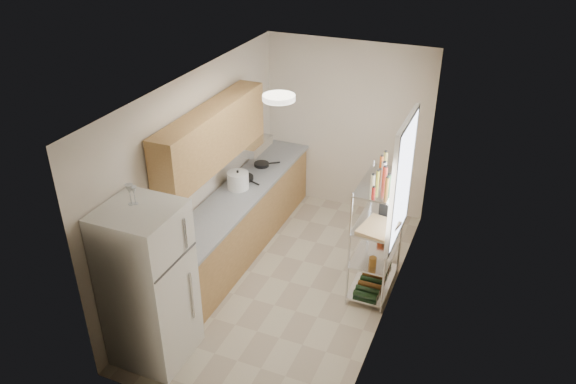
# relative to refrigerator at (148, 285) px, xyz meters

# --- Properties ---
(room) EXTENTS (2.52, 4.42, 2.62)m
(room) POSITION_rel_refrigerator_xyz_m (0.87, 1.66, 0.40)
(room) COLOR beige
(room) RESTS_ON ground
(counter_run) EXTENTS (0.63, 3.51, 0.90)m
(counter_run) POSITION_rel_refrigerator_xyz_m (-0.05, 2.10, -0.45)
(counter_run) COLOR tan
(counter_run) RESTS_ON ground
(upper_cabinets) EXTENTS (0.33, 2.20, 0.72)m
(upper_cabinets) POSITION_rel_refrigerator_xyz_m (-0.18, 1.76, 0.91)
(upper_cabinets) COLOR tan
(upper_cabinets) RESTS_ON room
(range_hood) EXTENTS (0.50, 0.60, 0.12)m
(range_hood) POSITION_rel_refrigerator_xyz_m (-0.13, 2.56, 0.49)
(range_hood) COLOR #B7BABC
(range_hood) RESTS_ON room
(window) EXTENTS (0.06, 1.00, 1.46)m
(window) POSITION_rel_refrigerator_xyz_m (2.10, 2.01, 0.65)
(window) COLOR white
(window) RESTS_ON room
(bakers_rack) EXTENTS (0.45, 0.90, 1.73)m
(bakers_rack) POSITION_rel_refrigerator_xyz_m (1.88, 1.96, 0.21)
(bakers_rack) COLOR silver
(bakers_rack) RESTS_ON ground
(ceiling_dome) EXTENTS (0.34, 0.34, 0.05)m
(ceiling_dome) POSITION_rel_refrigerator_xyz_m (0.87, 1.36, 1.67)
(ceiling_dome) COLOR white
(ceiling_dome) RESTS_ON room
(refrigerator) EXTENTS (0.74, 0.74, 1.80)m
(refrigerator) POSITION_rel_refrigerator_xyz_m (0.00, 0.00, 0.00)
(refrigerator) COLOR white
(refrigerator) RESTS_ON ground
(wine_glass_a) EXTENTS (0.08, 0.08, 0.21)m
(wine_glass_a) POSITION_rel_refrigerator_xyz_m (-0.11, 0.06, 1.00)
(wine_glass_a) COLOR silver
(wine_glass_a) RESTS_ON refrigerator
(wine_glass_b) EXTENTS (0.07, 0.07, 0.19)m
(wine_glass_b) POSITION_rel_refrigerator_xyz_m (-0.07, 0.08, 0.99)
(wine_glass_b) COLOR silver
(wine_glass_b) RESTS_ON refrigerator
(rice_cooker) EXTENTS (0.29, 0.29, 0.23)m
(rice_cooker) POSITION_rel_refrigerator_xyz_m (-0.10, 2.20, 0.12)
(rice_cooker) COLOR white
(rice_cooker) RESTS_ON counter_run
(frying_pan_large) EXTENTS (0.34, 0.34, 0.05)m
(frying_pan_large) POSITION_rel_refrigerator_xyz_m (-0.15, 2.46, 0.02)
(frying_pan_large) COLOR black
(frying_pan_large) RESTS_ON counter_run
(frying_pan_small) EXTENTS (0.30, 0.30, 0.04)m
(frying_pan_small) POSITION_rel_refrigerator_xyz_m (-0.10, 2.93, 0.02)
(frying_pan_small) COLOR black
(frying_pan_small) RESTS_ON counter_run
(cutting_board) EXTENTS (0.45, 0.54, 0.03)m
(cutting_board) POSITION_rel_refrigerator_xyz_m (1.93, 1.76, 0.13)
(cutting_board) COLOR tan
(cutting_board) RESTS_ON bakers_rack
(espresso_machine) EXTENTS (0.21, 0.27, 0.29)m
(espresso_machine) POSITION_rel_refrigerator_xyz_m (1.91, 2.17, 0.26)
(espresso_machine) COLOR black
(espresso_machine) RESTS_ON bakers_rack
(storage_bag) EXTENTS (0.11, 0.15, 0.16)m
(storage_bag) POSITION_rel_refrigerator_xyz_m (1.87, 2.29, -0.26)
(storage_bag) COLOR #B93A16
(storage_bag) RESTS_ON bakers_rack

